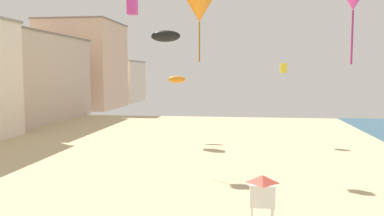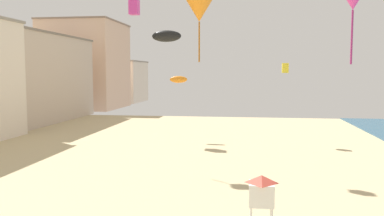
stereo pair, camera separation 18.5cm
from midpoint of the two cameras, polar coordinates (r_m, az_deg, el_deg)
The scene contains 9 objects.
boardwalk_hotel_mid at distance 63.50m, azimuth -22.93°, elevation 3.99°, with size 11.89×21.40×12.63m.
boardwalk_hotel_far at distance 82.73m, azimuth -15.38°, elevation 5.93°, with size 14.04×15.31×17.12m.
boardwalk_hotel_distant at distance 98.94m, azimuth -11.40°, elevation 3.76°, with size 13.34×13.57×9.93m.
lifeguard_stand at distance 18.37m, azimuth 9.73°, elevation -11.60°, with size 1.10×1.10×2.55m.
kite_orange_delta at distance 20.79m, azimuth 0.81°, elevation 13.81°, with size 1.40×1.40×3.19m.
kite_orange_parafoil at distance 42.50m, azimuth -2.32°, elevation 4.11°, with size 1.88×0.52×0.73m.
kite_black_parafoil at distance 29.69m, azimuth -3.99°, elevation 10.25°, with size 2.18×0.61×0.85m.
kite_magenta_box_2 at distance 45.04m, azimuth -8.68°, elevation 14.10°, with size 1.01×1.01×1.59m.
kite_yellow_box at distance 41.48m, azimuth 12.86°, elevation 5.61°, with size 0.63×0.63×0.99m.
Camera 1 is at (7.31, -3.50, 7.09)m, focal length 37.18 mm.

